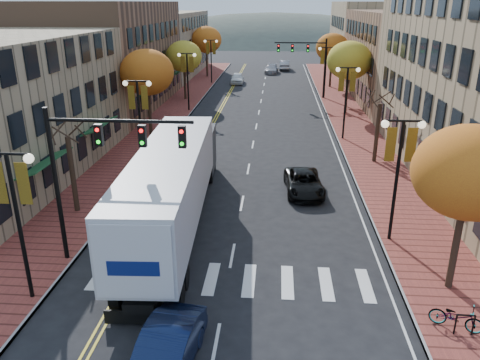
% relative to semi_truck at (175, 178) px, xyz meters
% --- Properties ---
extents(ground, '(200.00, 200.00, 0.00)m').
position_rel_semi_truck_xyz_m(ground, '(3.19, -6.99, -2.59)').
color(ground, black).
rests_on(ground, ground).
extents(sidewalk_left, '(4.00, 85.00, 0.15)m').
position_rel_semi_truck_xyz_m(sidewalk_left, '(-5.81, 25.51, -2.51)').
color(sidewalk_left, brown).
rests_on(sidewalk_left, ground).
extents(sidewalk_right, '(4.00, 85.00, 0.15)m').
position_rel_semi_truck_xyz_m(sidewalk_right, '(12.19, 25.51, -2.51)').
color(sidewalk_right, brown).
rests_on(sidewalk_right, ground).
extents(building_left_mid, '(12.00, 24.00, 11.00)m').
position_rel_semi_truck_xyz_m(building_left_mid, '(-13.81, 29.01, 2.91)').
color(building_left_mid, brown).
rests_on(building_left_mid, ground).
extents(building_left_far, '(12.00, 26.00, 9.50)m').
position_rel_semi_truck_xyz_m(building_left_far, '(-13.81, 54.01, 2.16)').
color(building_left_far, '#9E8966').
rests_on(building_left_far, ground).
extents(building_right_mid, '(15.00, 24.00, 10.00)m').
position_rel_semi_truck_xyz_m(building_right_mid, '(21.69, 35.01, 2.41)').
color(building_right_mid, brown).
rests_on(building_right_mid, ground).
extents(building_right_far, '(15.00, 20.00, 11.00)m').
position_rel_semi_truck_xyz_m(building_right_far, '(21.69, 57.01, 2.91)').
color(building_right_far, '#9E8966').
rests_on(building_right_far, ground).
extents(tree_left_a, '(0.28, 0.28, 4.20)m').
position_rel_semi_truck_xyz_m(tree_left_a, '(-5.81, 1.01, -0.34)').
color(tree_left_a, '#382619').
rests_on(tree_left_a, sidewalk_left).
extents(tree_left_b, '(4.48, 4.48, 7.21)m').
position_rel_semi_truck_xyz_m(tree_left_b, '(-5.81, 17.01, 2.86)').
color(tree_left_b, '#382619').
rests_on(tree_left_b, sidewalk_left).
extents(tree_left_c, '(4.16, 4.16, 6.69)m').
position_rel_semi_truck_xyz_m(tree_left_c, '(-5.81, 33.01, 2.47)').
color(tree_left_c, '#382619').
rests_on(tree_left_c, sidewalk_left).
extents(tree_left_d, '(4.61, 4.61, 7.42)m').
position_rel_semi_truck_xyz_m(tree_left_d, '(-5.81, 51.01, 3.02)').
color(tree_left_d, '#382619').
rests_on(tree_left_d, sidewalk_left).
extents(tree_right_a, '(4.16, 4.16, 6.69)m').
position_rel_semi_truck_xyz_m(tree_right_a, '(12.19, -4.99, 2.47)').
color(tree_right_a, '#382619').
rests_on(tree_right_a, sidewalk_right).
extents(tree_right_b, '(0.28, 0.28, 4.20)m').
position_rel_semi_truck_xyz_m(tree_right_b, '(12.19, 11.01, -0.34)').
color(tree_right_b, '#382619').
rests_on(tree_right_b, sidewalk_right).
extents(tree_right_c, '(4.48, 4.48, 7.21)m').
position_rel_semi_truck_xyz_m(tree_right_c, '(12.19, 27.01, 2.86)').
color(tree_right_c, '#382619').
rests_on(tree_right_c, sidewalk_right).
extents(tree_right_d, '(4.35, 4.35, 7.00)m').
position_rel_semi_truck_xyz_m(tree_right_d, '(12.19, 43.01, 2.70)').
color(tree_right_d, '#382619').
rests_on(tree_right_d, sidewalk_right).
extents(lamp_left_a, '(1.96, 0.36, 6.05)m').
position_rel_semi_truck_xyz_m(lamp_left_a, '(-4.31, -6.99, 1.71)').
color(lamp_left_a, black).
rests_on(lamp_left_a, ground).
extents(lamp_left_b, '(1.96, 0.36, 6.05)m').
position_rel_semi_truck_xyz_m(lamp_left_b, '(-4.31, 9.01, 1.71)').
color(lamp_left_b, black).
rests_on(lamp_left_b, ground).
extents(lamp_left_c, '(1.96, 0.36, 6.05)m').
position_rel_semi_truck_xyz_m(lamp_left_c, '(-4.31, 27.01, 1.71)').
color(lamp_left_c, black).
rests_on(lamp_left_c, ground).
extents(lamp_left_d, '(1.96, 0.36, 6.05)m').
position_rel_semi_truck_xyz_m(lamp_left_d, '(-4.31, 45.01, 1.71)').
color(lamp_left_d, black).
rests_on(lamp_left_d, ground).
extents(lamp_right_a, '(1.96, 0.36, 6.05)m').
position_rel_semi_truck_xyz_m(lamp_right_a, '(10.69, -0.99, 1.71)').
color(lamp_right_a, black).
rests_on(lamp_right_a, ground).
extents(lamp_right_b, '(1.96, 0.36, 6.05)m').
position_rel_semi_truck_xyz_m(lamp_right_b, '(10.69, 17.01, 1.71)').
color(lamp_right_b, black).
rests_on(lamp_right_b, ground).
extents(lamp_right_c, '(1.96, 0.36, 6.05)m').
position_rel_semi_truck_xyz_m(lamp_right_c, '(10.69, 35.01, 1.71)').
color(lamp_right_c, black).
rests_on(lamp_right_c, ground).
extents(traffic_mast_near, '(6.10, 0.35, 7.00)m').
position_rel_semi_truck_xyz_m(traffic_mast_near, '(-2.29, -4.00, 2.34)').
color(traffic_mast_near, black).
rests_on(traffic_mast_near, ground).
extents(traffic_mast_far, '(6.10, 0.34, 7.00)m').
position_rel_semi_truck_xyz_m(traffic_mast_far, '(8.67, 35.00, 2.34)').
color(traffic_mast_far, black).
rests_on(traffic_mast_far, ground).
extents(semi_truck, '(3.70, 17.81, 4.42)m').
position_rel_semi_truck_xyz_m(semi_truck, '(0.00, 0.00, 0.00)').
color(semi_truck, black).
rests_on(semi_truck, ground).
extents(navy_sedan, '(2.03, 4.61, 1.47)m').
position_rel_semi_truck_xyz_m(navy_sedan, '(1.80, -10.39, -1.85)').
color(navy_sedan, '#0D1636').
rests_on(navy_sedan, ground).
extents(black_suv, '(2.48, 4.82, 1.30)m').
position_rel_semi_truck_xyz_m(black_suv, '(6.83, 4.94, -1.93)').
color(black_suv, black).
rests_on(black_suv, ground).
extents(car_far_white, '(1.89, 4.45, 1.50)m').
position_rel_semi_truck_xyz_m(car_far_white, '(-0.65, 45.46, -1.83)').
color(car_far_white, white).
rests_on(car_far_white, ground).
extents(car_far_silver, '(2.33, 4.95, 1.40)m').
position_rel_semi_truck_xyz_m(car_far_silver, '(4.06, 56.20, -1.89)').
color(car_far_silver, '#9C9CA3').
rests_on(car_far_silver, ground).
extents(car_far_oncoming, '(1.74, 4.89, 1.61)m').
position_rel_semi_truck_xyz_m(car_far_oncoming, '(6.17, 60.50, -1.78)').
color(car_far_oncoming, '#9A9AA1').
rests_on(car_far_oncoming, ground).
extents(bicycle, '(1.91, 1.27, 0.95)m').
position_rel_semi_truck_xyz_m(bicycle, '(11.53, -7.67, -1.96)').
color(bicycle, gray).
rests_on(bicycle, sidewalk_right).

